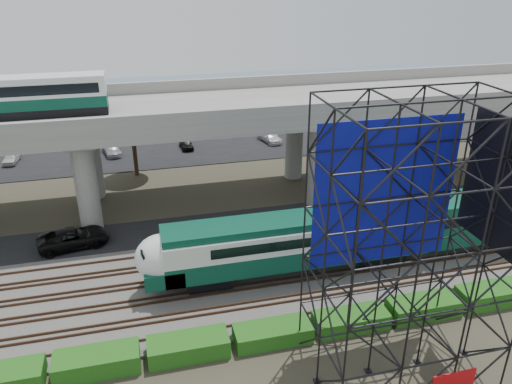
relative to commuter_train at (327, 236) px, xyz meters
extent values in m
plane|color=#474233|center=(-6.80, -2.00, -2.88)|extent=(140.00, 140.00, 0.00)
cube|color=slate|center=(-6.80, 0.00, -2.78)|extent=(90.00, 12.00, 0.20)
cube|color=black|center=(-6.80, 8.50, -2.84)|extent=(90.00, 5.00, 0.08)
cube|color=black|center=(-6.80, 32.00, -2.84)|extent=(90.00, 18.00, 0.08)
cube|color=slate|center=(-6.80, 54.00, -2.87)|extent=(140.00, 40.00, 0.03)
cube|color=#472D1E|center=(-6.80, -4.72, -2.60)|extent=(90.00, 0.08, 0.16)
cube|color=#472D1E|center=(-6.80, -3.28, -2.60)|extent=(90.00, 0.08, 0.16)
cube|color=#472D1E|center=(-6.80, -2.72, -2.60)|extent=(90.00, 0.08, 0.16)
cube|color=#472D1E|center=(-6.80, -1.28, -2.60)|extent=(90.00, 0.08, 0.16)
cube|color=#472D1E|center=(-6.80, -0.72, -2.60)|extent=(90.00, 0.08, 0.16)
cube|color=#472D1E|center=(-6.80, 0.72, -2.60)|extent=(90.00, 0.08, 0.16)
cube|color=#472D1E|center=(-6.80, 1.28, -2.60)|extent=(90.00, 0.08, 0.16)
cube|color=#472D1E|center=(-6.80, 2.72, -2.60)|extent=(90.00, 0.08, 0.16)
cube|color=#472D1E|center=(-6.80, 3.28, -2.60)|extent=(90.00, 0.08, 0.16)
cube|color=#472D1E|center=(-6.80, 4.72, -2.60)|extent=(90.00, 0.08, 0.16)
cube|color=black|center=(-8.62, 0.00, -2.07)|extent=(3.00, 2.20, 0.90)
cube|color=black|center=(4.38, 0.00, -2.07)|extent=(3.00, 2.20, 0.90)
cube|color=#09402E|center=(-2.12, 0.00, -0.92)|extent=(19.00, 3.00, 1.40)
cube|color=silver|center=(-2.12, 0.00, 0.53)|extent=(19.00, 3.00, 1.50)
cube|color=#09402E|center=(-2.12, 0.00, 1.53)|extent=(19.00, 2.60, 0.50)
cube|color=black|center=(-1.12, 0.00, 0.58)|extent=(15.00, 3.06, 0.70)
ellipsoid|color=silver|center=(-11.62, 0.00, -0.02)|extent=(3.60, 3.00, 3.20)
cube|color=#09402E|center=(-11.62, 0.00, -1.07)|extent=(2.60, 3.00, 1.10)
cube|color=black|center=(-12.72, 0.00, 0.48)|extent=(0.48, 2.00, 1.09)
cube|color=#09402E|center=(11.88, 0.00, 0.08)|extent=(8.00, 3.00, 3.40)
cube|color=#9E9B93|center=(-6.80, 14.00, 5.72)|extent=(80.00, 12.00, 1.20)
cube|color=#9E9B93|center=(-6.80, 8.25, 6.87)|extent=(80.00, 0.50, 1.10)
cube|color=#9E9B93|center=(-6.80, 19.75, 6.87)|extent=(80.00, 0.50, 1.10)
cylinder|color=#9E9B93|center=(-16.80, 10.50, 1.12)|extent=(1.80, 1.80, 8.00)
cylinder|color=#9E9B93|center=(-16.80, 17.50, 1.12)|extent=(1.80, 1.80, 8.00)
cube|color=#9E9B93|center=(-16.80, 14.00, 4.82)|extent=(2.40, 9.00, 0.60)
cylinder|color=#9E9B93|center=(3.20, 10.50, 1.12)|extent=(1.80, 1.80, 8.00)
cylinder|color=#9E9B93|center=(3.20, 17.50, 1.12)|extent=(1.80, 1.80, 8.00)
cube|color=#9E9B93|center=(3.20, 14.00, 4.82)|extent=(2.40, 9.00, 0.60)
cylinder|color=#9E9B93|center=(21.20, 10.50, 1.12)|extent=(1.80, 1.80, 8.00)
cylinder|color=#9E9B93|center=(21.20, 17.50, 1.12)|extent=(1.80, 1.80, 8.00)
cube|color=#9E9B93|center=(21.20, 14.00, 4.82)|extent=(2.40, 9.00, 0.60)
cube|color=black|center=(-20.48, 14.00, 6.67)|extent=(12.00, 2.50, 0.70)
cube|color=#09402E|center=(-20.48, 14.00, 7.47)|extent=(12.00, 2.50, 0.90)
cube|color=silver|center=(-20.48, 14.00, 8.57)|extent=(12.00, 2.50, 1.30)
cube|color=black|center=(-20.48, 14.00, 8.62)|extent=(11.00, 2.56, 0.80)
cube|color=silver|center=(-20.48, 14.00, 9.37)|extent=(12.00, 2.40, 0.30)
cube|color=#0C118D|center=(0.12, -6.95, 6.42)|extent=(8.10, 0.08, 8.25)
cube|color=black|center=(4.67, -10.00, 7.62)|extent=(0.06, 5.40, 6.75)
cube|color=black|center=(0.12, -10.00, -2.84)|extent=(9.36, 6.36, 0.08)
cube|color=#154F12|center=(-15.80, -6.30, -2.28)|extent=(4.60, 1.80, 1.20)
cube|color=#154F12|center=(-10.80, -6.30, -2.31)|extent=(4.60, 1.80, 1.15)
cube|color=#154F12|center=(-5.80, -6.30, -2.37)|extent=(4.60, 1.80, 1.03)
cube|color=#154F12|center=(-0.80, -6.30, -2.38)|extent=(4.60, 1.80, 1.01)
cube|color=#154F12|center=(4.20, -6.30, -2.32)|extent=(4.60, 1.80, 1.12)
cube|color=#154F12|center=(9.20, -6.30, -2.28)|extent=(4.60, 1.80, 1.20)
cylinder|color=#382314|center=(7.20, 10.50, -0.48)|extent=(0.44, 0.44, 4.80)
ellipsoid|color=#154F12|center=(7.20, 10.50, 2.72)|extent=(4.94, 4.94, 4.18)
cylinder|color=#382314|center=(-12.80, 22.00, -0.48)|extent=(0.44, 0.44, 4.80)
ellipsoid|color=#154F12|center=(-12.80, 22.00, 2.72)|extent=(4.94, 4.94, 4.18)
imported|color=black|center=(-18.07, 7.93, -2.04)|extent=(5.81, 3.43, 1.52)
imported|color=silver|center=(-26.36, 29.00, -2.21)|extent=(1.74, 3.59, 1.18)
imported|color=#A9AAB1|center=(-17.92, 34.00, -2.14)|extent=(1.69, 4.10, 1.32)
imported|color=#93959A|center=(-15.46, 29.00, -2.21)|extent=(2.54, 4.37, 1.19)
imported|color=silver|center=(-8.63, 34.00, -2.25)|extent=(2.21, 4.13, 1.10)
imported|color=black|center=(-6.70, 29.00, -2.23)|extent=(1.61, 3.45, 1.14)
imported|color=#A0A2A8|center=(0.44, 34.00, -2.23)|extent=(1.93, 3.63, 1.14)
imported|color=silver|center=(3.83, 29.00, -2.18)|extent=(2.66, 4.54, 1.23)
imported|color=#A0A3A7|center=(10.32, 34.00, -2.18)|extent=(2.13, 4.53, 1.25)
camera|label=1|loc=(-12.46, -28.75, 17.52)|focal=35.00mm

